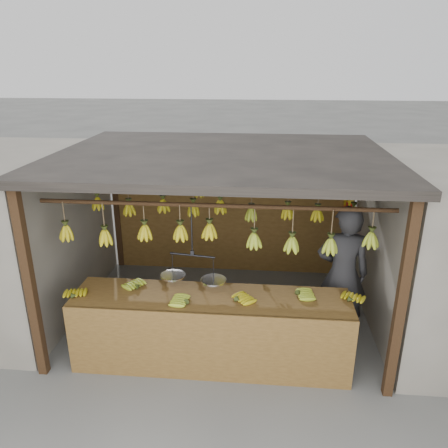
# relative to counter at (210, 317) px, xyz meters

# --- Properties ---
(ground) EXTENTS (80.00, 80.00, 0.00)m
(ground) POSITION_rel_counter_xyz_m (0.03, 1.23, -0.70)
(ground) COLOR #5B5B57
(stall) EXTENTS (4.30, 3.30, 2.40)m
(stall) POSITION_rel_counter_xyz_m (0.03, 1.56, 1.27)
(stall) COLOR black
(stall) RESTS_ON ground
(counter) EXTENTS (3.45, 0.75, 0.96)m
(counter) POSITION_rel_counter_xyz_m (0.00, 0.00, 0.00)
(counter) COLOR brown
(counter) RESTS_ON ground
(hanging_bananas) EXTENTS (3.66, 2.23, 0.39)m
(hanging_bananas) POSITION_rel_counter_xyz_m (0.03, 1.22, 0.93)
(hanging_bananas) COLOR #B2A113
(hanging_bananas) RESTS_ON ground
(balance_scale) EXTENTS (0.79, 0.37, 0.93)m
(balance_scale) POSITION_rel_counter_xyz_m (-0.23, 0.23, 0.43)
(balance_scale) COLOR black
(balance_scale) RESTS_ON ground
(vendor) EXTENTS (0.68, 0.45, 1.86)m
(vendor) POSITION_rel_counter_xyz_m (1.63, 0.81, 0.23)
(vendor) COLOR #262628
(vendor) RESTS_ON ground
(bag_bundles) EXTENTS (0.08, 0.26, 1.23)m
(bag_bundles) POSITION_rel_counter_xyz_m (1.97, 2.58, 0.30)
(bag_bundles) COLOR yellow
(bag_bundles) RESTS_ON ground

